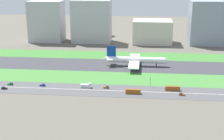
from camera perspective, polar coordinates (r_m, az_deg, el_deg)
The scene contains 21 objects.
ground_plane at distance 322.21m, azimuth -1.79°, elevation 0.89°, with size 800.00×800.00×0.00m, color #5B564C.
runway at distance 322.20m, azimuth -1.79°, elevation 0.90°, with size 280.00×46.00×0.10m, color #38383D.
grass_median_north at distance 361.53m, azimuth -0.95°, elevation 2.65°, with size 280.00×36.00×0.10m, color #3D7A33.
grass_median_south at distance 283.34m, azimuth -2.87°, elevation -1.33°, with size 280.00×36.00×0.10m, color #427F38.
highway at distance 253.48m, azimuth -3.94°, elevation -3.55°, with size 280.00×28.00×0.10m, color #4C4C4F.
highway_centerline at distance 253.46m, azimuth -3.94°, elevation -3.54°, with size 266.00×0.50×0.01m, color silver.
airliner at distance 318.05m, azimuth 4.07°, elevation 1.81°, with size 65.00×56.00×19.70m.
bus_0 at distance 255.33m, azimuth 10.72°, elevation -3.24°, with size 11.60×2.50×3.50m.
car_1 at distance 267.06m, azimuth -12.22°, elevation -2.64°, with size 4.40×1.80×2.00m.
car_2 at distance 256.13m, azimuth -1.00°, elevation -3.09°, with size 4.40×1.80×2.00m.
truck_0 at distance 258.22m, azimuth -4.62°, elevation -2.80°, with size 8.40×2.50×4.00m.
car_0 at distance 276.52m, azimuth -17.61°, elevation -2.39°, with size 4.40×1.80×2.00m.
car_3 at distance 246.94m, azimuth 12.29°, elevation -4.25°, with size 4.40×1.80×2.00m.
bus_1 at distance 244.94m, azimuth 3.78°, elevation -3.84°, with size 11.60×2.50×3.50m.
car_4 at distance 268.39m, azimuth -18.66°, elevation -3.06°, with size 4.40×1.80×2.00m.
traffic_light at distance 261.06m, azimuth 6.84°, elevation -2.04°, with size 0.36×0.50×7.20m.
terminal_building at distance 445.44m, azimuth -11.56°, elevation 8.51°, with size 44.07×32.24×54.09m, color #B2B2B7.
hangar_building at distance 431.28m, azimuth -3.66°, elevation 8.67°, with size 51.31×29.45×55.78m, color #B2B2B7.
office_tower at distance 427.72m, azimuth 7.18°, elevation 6.78°, with size 50.39×37.72×30.30m, color beige.
cargo_warehouse at distance 433.04m, azimuth 16.48°, elevation 8.07°, with size 43.19×34.32×55.88m, color gray.
fuel_tank_west at distance 477.10m, azimuth -1.46°, elevation 6.83°, with size 23.85×23.85×12.51m, color silver.
Camera 1 is at (41.02, -307.46, 87.24)m, focal length 51.37 mm.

